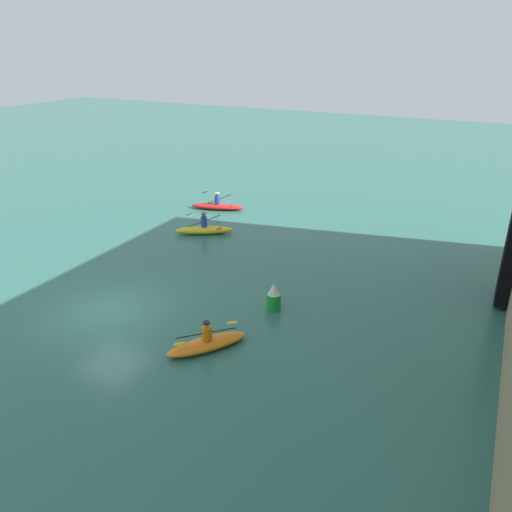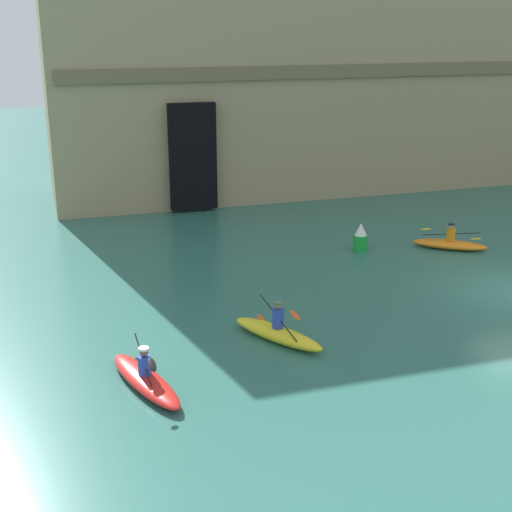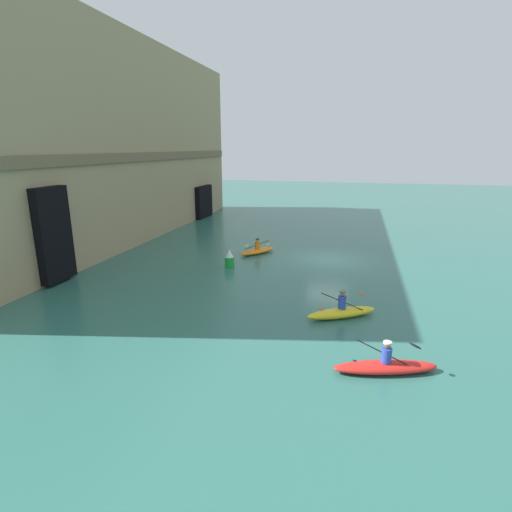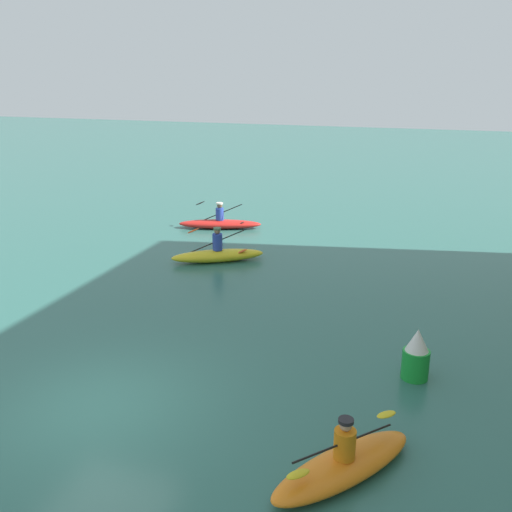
# 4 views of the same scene
# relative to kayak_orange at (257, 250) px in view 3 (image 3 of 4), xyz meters

# --- Properties ---
(ground_plane) EXTENTS (120.00, 120.00, 0.00)m
(ground_plane) POSITION_rel_kayak_orange_xyz_m (-0.41, -4.86, -0.22)
(ground_plane) COLOR #2D665B
(cliff_bluff) EXTENTS (34.17, 6.43, 14.81)m
(cliff_bluff) POSITION_rel_kayak_orange_xyz_m (2.28, 12.05, 7.16)
(cliff_bluff) COLOR #9E8966
(cliff_bluff) RESTS_ON ground
(kayak_orange) EXTENTS (2.83, 2.34, 1.05)m
(kayak_orange) POSITION_rel_kayak_orange_xyz_m (0.00, 0.00, 0.00)
(kayak_orange) COLOR orange
(kayak_orange) RESTS_ON ground
(kayak_yellow) EXTENTS (2.22, 3.08, 1.19)m
(kayak_yellow) POSITION_rel_kayak_orange_xyz_m (-9.40, -6.06, 0.03)
(kayak_yellow) COLOR yellow
(kayak_yellow) RESTS_ON ground
(kayak_red) EXTENTS (1.71, 3.49, 1.13)m
(kayak_red) POSITION_rel_kayak_orange_xyz_m (-13.45, -7.63, -0.00)
(kayak_red) COLOR red
(kayak_red) RESTS_ON ground
(marker_buoy) EXTENTS (0.57, 0.57, 1.13)m
(marker_buoy) POSITION_rel_kayak_orange_xyz_m (-3.54, 0.87, 0.30)
(marker_buoy) COLOR green
(marker_buoy) RESTS_ON ground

